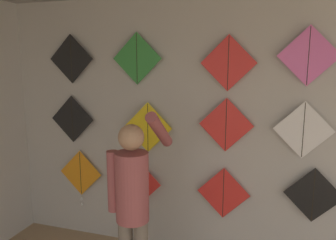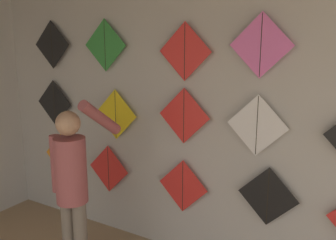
{
  "view_description": "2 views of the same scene",
  "coord_description": "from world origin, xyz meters",
  "px_view_note": "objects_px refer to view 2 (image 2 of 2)",
  "views": [
    {
      "loc": [
        0.48,
        0.8,
        2.13
      ],
      "look_at": [
        -0.47,
        3.84,
        1.56
      ],
      "focal_mm": 35.0,
      "sensor_mm": 36.0,
      "label": 1
    },
    {
      "loc": [
        1.76,
        0.95,
        2.25
      ],
      "look_at": [
        0.03,
        3.84,
        1.49
      ],
      "focal_mm": 40.0,
      "sensor_mm": 36.0,
      "label": 2
    }
  ],
  "objects_px": {
    "kite_3": "(268,196)",
    "kite_6": "(116,114)",
    "shopkeeper": "(73,182)",
    "kite_8": "(257,126)",
    "kite_7": "(184,116)",
    "kite_13": "(261,45)",
    "kite_5": "(54,103)",
    "kite_11": "(105,45)",
    "kite_1": "(109,169)",
    "kite_10": "(52,45)",
    "kite_0": "(62,157)",
    "kite_12": "(185,52)",
    "kite_2": "(183,186)"
  },
  "relations": [
    {
      "from": "kite_0",
      "to": "kite_10",
      "type": "height_order",
      "value": "kite_10"
    },
    {
      "from": "kite_11",
      "to": "kite_13",
      "type": "xyz_separation_m",
      "value": [
        1.69,
        0.0,
        0.02
      ]
    },
    {
      "from": "kite_0",
      "to": "kite_7",
      "type": "xyz_separation_m",
      "value": [
        1.72,
        0.0,
        0.72
      ]
    },
    {
      "from": "kite_0",
      "to": "kite_7",
      "type": "relative_size",
      "value": 1.25
    },
    {
      "from": "kite_6",
      "to": "kite_13",
      "type": "relative_size",
      "value": 1.0
    },
    {
      "from": "kite_0",
      "to": "kite_6",
      "type": "xyz_separation_m",
      "value": [
        0.87,
        0.0,
        0.64
      ]
    },
    {
      "from": "shopkeeper",
      "to": "kite_1",
      "type": "bearing_deg",
      "value": 107.43
    },
    {
      "from": "kite_2",
      "to": "kite_6",
      "type": "distance_m",
      "value": 1.07
    },
    {
      "from": "kite_1",
      "to": "kite_3",
      "type": "xyz_separation_m",
      "value": [
        1.84,
        0.0,
        0.09
      ]
    },
    {
      "from": "kite_11",
      "to": "kite_12",
      "type": "height_order",
      "value": "kite_11"
    },
    {
      "from": "kite_1",
      "to": "kite_3",
      "type": "height_order",
      "value": "kite_3"
    },
    {
      "from": "kite_1",
      "to": "kite_10",
      "type": "bearing_deg",
      "value": 180.0
    },
    {
      "from": "shopkeeper",
      "to": "kite_10",
      "type": "bearing_deg",
      "value": 139.01
    },
    {
      "from": "kite_6",
      "to": "kite_12",
      "type": "relative_size",
      "value": 1.0
    },
    {
      "from": "kite_0",
      "to": "kite_2",
      "type": "distance_m",
      "value": 1.71
    },
    {
      "from": "kite_5",
      "to": "kite_10",
      "type": "distance_m",
      "value": 0.7
    },
    {
      "from": "kite_5",
      "to": "kite_11",
      "type": "bearing_deg",
      "value": 0.0
    },
    {
      "from": "kite_0",
      "to": "kite_13",
      "type": "distance_m",
      "value": 2.82
    },
    {
      "from": "kite_0",
      "to": "kite_11",
      "type": "height_order",
      "value": "kite_11"
    },
    {
      "from": "kite_2",
      "to": "kite_8",
      "type": "distance_m",
      "value": 1.03
    },
    {
      "from": "kite_1",
      "to": "kite_8",
      "type": "relative_size",
      "value": 1.0
    },
    {
      "from": "kite_0",
      "to": "kite_11",
      "type": "xyz_separation_m",
      "value": [
        0.76,
        0.0,
        1.38
      ]
    },
    {
      "from": "shopkeeper",
      "to": "kite_8",
      "type": "relative_size",
      "value": 3.13
    },
    {
      "from": "kite_3",
      "to": "kite_7",
      "type": "distance_m",
      "value": 1.08
    },
    {
      "from": "shopkeeper",
      "to": "kite_6",
      "type": "xyz_separation_m",
      "value": [
        -0.19,
        0.88,
        0.44
      ]
    },
    {
      "from": "kite_0",
      "to": "kite_5",
      "type": "height_order",
      "value": "kite_5"
    },
    {
      "from": "kite_0",
      "to": "kite_10",
      "type": "relative_size",
      "value": 1.25
    },
    {
      "from": "kite_6",
      "to": "kite_2",
      "type": "bearing_deg",
      "value": 0.0
    },
    {
      "from": "kite_7",
      "to": "kite_11",
      "type": "relative_size",
      "value": 1.0
    },
    {
      "from": "kite_8",
      "to": "kite_10",
      "type": "bearing_deg",
      "value": 180.0
    },
    {
      "from": "kite_3",
      "to": "kite_6",
      "type": "bearing_deg",
      "value": 180.0
    },
    {
      "from": "kite_3",
      "to": "kite_13",
      "type": "bearing_deg",
      "value": 180.0
    },
    {
      "from": "kite_1",
      "to": "kite_12",
      "type": "bearing_deg",
      "value": 0.0
    },
    {
      "from": "kite_5",
      "to": "kite_12",
      "type": "bearing_deg",
      "value": 0.0
    },
    {
      "from": "kite_7",
      "to": "kite_12",
      "type": "relative_size",
      "value": 1.0
    },
    {
      "from": "kite_10",
      "to": "kite_0",
      "type": "bearing_deg",
      "value": -0.81
    },
    {
      "from": "kite_3",
      "to": "kite_7",
      "type": "bearing_deg",
      "value": 180.0
    },
    {
      "from": "kite_10",
      "to": "kite_12",
      "type": "bearing_deg",
      "value": 0.0
    },
    {
      "from": "shopkeeper",
      "to": "kite_10",
      "type": "relative_size",
      "value": 3.13
    },
    {
      "from": "shopkeeper",
      "to": "kite_7",
      "type": "relative_size",
      "value": 3.13
    },
    {
      "from": "kite_1",
      "to": "kite_3",
      "type": "relative_size",
      "value": 1.0
    },
    {
      "from": "kite_5",
      "to": "kite_11",
      "type": "height_order",
      "value": "kite_11"
    },
    {
      "from": "kite_2",
      "to": "kite_10",
      "type": "distance_m",
      "value": 2.25
    },
    {
      "from": "shopkeeper",
      "to": "kite_13",
      "type": "bearing_deg",
      "value": 29.58
    },
    {
      "from": "kite_8",
      "to": "kite_3",
      "type": "bearing_deg",
      "value": 0.0
    },
    {
      "from": "kite_12",
      "to": "kite_10",
      "type": "bearing_deg",
      "value": 180.0
    },
    {
      "from": "kite_8",
      "to": "kite_11",
      "type": "distance_m",
      "value": 1.82
    },
    {
      "from": "kite_0",
      "to": "kite_1",
      "type": "bearing_deg",
      "value": 0.05
    },
    {
      "from": "kite_7",
      "to": "kite_13",
      "type": "relative_size",
      "value": 1.0
    },
    {
      "from": "kite_2",
      "to": "kite_3",
      "type": "xyz_separation_m",
      "value": [
        0.87,
        0.0,
        0.09
      ]
    }
  ]
}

